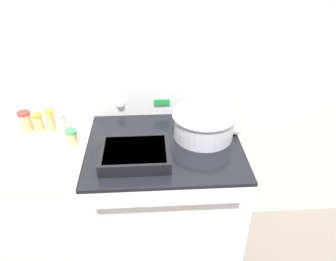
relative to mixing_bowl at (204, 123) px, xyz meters
name	(u,v)px	position (x,y,z in m)	size (l,w,h in m)	color
kitchen_wall	(161,54)	(-0.21, 0.32, 0.26)	(8.00, 0.05, 2.50)	silver
stove_range	(165,206)	(-0.21, -0.05, -0.53)	(0.77, 0.69, 0.92)	silver
control_panel	(161,101)	(-0.21, 0.25, 0.00)	(0.77, 0.07, 0.15)	silver
side_counter	(48,211)	(-0.88, -0.05, -0.53)	(0.57, 0.66, 0.93)	silver
mixing_bowl	(204,123)	(0.00, 0.00, 0.00)	(0.33, 0.33, 0.13)	silver
casserole_dish	(135,154)	(-0.35, -0.19, -0.04)	(0.32, 0.25, 0.06)	black
ladle	(234,127)	(0.17, 0.03, -0.05)	(0.07, 0.33, 0.07)	#B7B7B7
spice_jar_green_cap	(72,137)	(-0.66, -0.05, -0.02)	(0.06, 0.06, 0.08)	tan
spice_jar_white_cap	(61,123)	(-0.73, 0.04, 0.00)	(0.05, 0.05, 0.12)	beige
spice_jar_yellow_cap	(51,120)	(-0.79, 0.08, 0.00)	(0.05, 0.05, 0.12)	tan
spice_jar_orange_cap	(38,123)	(-0.85, 0.07, -0.01)	(0.05, 0.05, 0.10)	tan
spice_jar_red_cap	(26,121)	(-0.92, 0.09, -0.01)	(0.07, 0.07, 0.11)	tan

